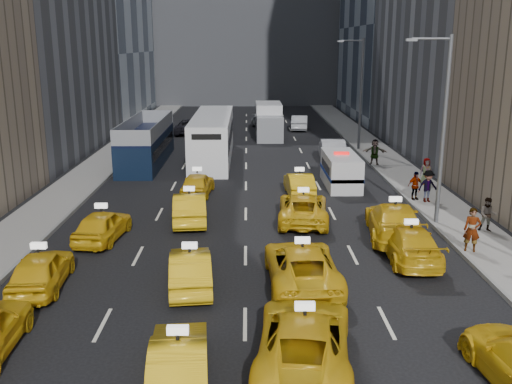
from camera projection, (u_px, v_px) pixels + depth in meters
ground at (245, 357)px, 16.12m from camera, size 160.00×160.00×0.00m
sidewalk_west at (97, 168)px, 40.12m from camera, size 3.00×90.00×0.15m
sidewalk_east at (394, 167)px, 40.44m from camera, size 3.00×90.00×0.15m
curb_west at (118, 168)px, 40.14m from camera, size 0.15×90.00×0.18m
curb_east at (373, 167)px, 40.41m from camera, size 0.15×90.00×0.18m
streetlight_near at (442, 125)px, 26.61m from camera, size 2.15×0.22×9.00m
streetlight_far at (360, 90)px, 45.96m from camera, size 2.15×0.22×9.00m
taxi_5 at (179, 362)px, 14.60m from camera, size 1.80×4.29×1.38m
taxi_6 at (304, 339)px, 15.62m from camera, size 3.19×5.72×1.51m
taxi_8 at (41, 270)px, 20.50m from camera, size 1.95×4.24×1.41m
taxi_9 at (190, 269)px, 20.60m from camera, size 1.91×4.33×1.38m
taxi_10 at (302, 265)px, 20.80m from camera, size 2.66×5.47×1.50m
taxi_11 at (410, 243)px, 23.21m from camera, size 2.18×4.92×1.40m
taxi_12 at (103, 225)px, 25.52m from camera, size 2.14×4.27×1.40m
taxi_13 at (190, 207)px, 28.15m from camera, size 2.00×4.64×1.48m
taxi_14 at (303, 208)px, 28.18m from camera, size 2.79×5.29×1.42m
taxi_15 at (394, 221)px, 25.76m from camera, size 2.96×5.84×1.63m
taxi_16 at (197, 184)px, 33.12m from camera, size 1.94×4.09×1.35m
taxi_17 at (299, 184)px, 33.08m from camera, size 1.62×4.14×1.34m
nypd_van at (341, 171)px, 35.22m from camera, size 2.20×5.09×2.14m
double_decker at (146, 142)px, 41.68m from camera, size 2.65×11.17×3.24m
city_bus at (213, 138)px, 43.06m from camera, size 2.96×13.19×3.40m
box_truck at (269, 121)px, 53.20m from camera, size 2.55×6.94×3.14m
misc_car_0 at (332, 149)px, 43.06m from camera, size 2.05×5.13×1.66m
misc_car_1 at (189, 126)px, 55.60m from camera, size 2.50×5.26×1.45m
misc_car_2 at (263, 118)px, 61.86m from camera, size 2.72×5.53×1.55m
misc_car_3 at (219, 124)px, 56.67m from camera, size 1.98×4.87×1.66m
misc_car_4 at (299, 122)px, 58.21m from camera, size 2.06×4.70×1.50m
pedestrian_0 at (472, 230)px, 23.70m from camera, size 0.79×0.65×1.87m
pedestrian_1 at (488, 215)px, 26.27m from camera, size 0.87×0.67×1.60m
pedestrian_2 at (428, 186)px, 31.13m from camera, size 1.21×0.65×1.77m
pedestrian_3 at (415, 186)px, 31.60m from camera, size 1.02×0.72×1.60m
pedestrian_4 at (426, 171)px, 35.10m from camera, size 0.82×0.47×1.63m
pedestrian_5 at (375, 152)px, 40.78m from camera, size 1.75×0.83×1.82m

